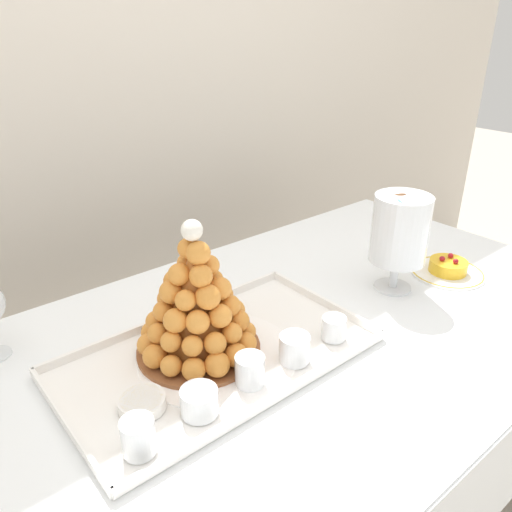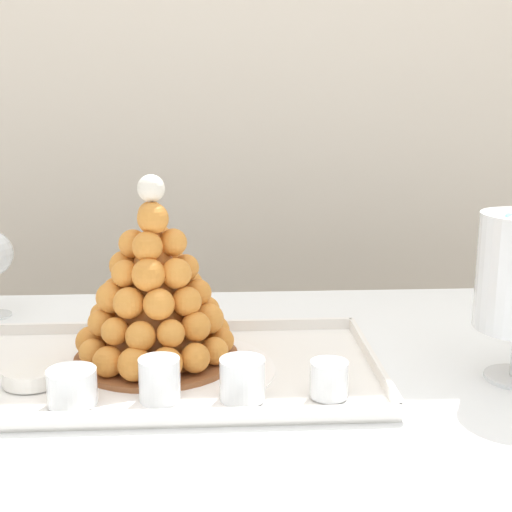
{
  "view_description": "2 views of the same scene",
  "coord_description": "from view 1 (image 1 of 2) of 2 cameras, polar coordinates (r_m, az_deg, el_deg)",
  "views": [
    {
      "loc": [
        -0.55,
        -0.65,
        1.33
      ],
      "look_at": [
        0.02,
        0.05,
        0.9
      ],
      "focal_mm": 35.01,
      "sensor_mm": 36.0,
      "label": 1
    },
    {
      "loc": [
        -0.03,
        -0.94,
        1.13
      ],
      "look_at": [
        0.02,
        0.01,
        0.9
      ],
      "focal_mm": 49.03,
      "sensor_mm": 36.0,
      "label": 2
    }
  ],
  "objects": [
    {
      "name": "backdrop_wall",
      "position": [
        1.64,
        -21.39,
        21.17
      ],
      "size": [
        4.8,
        0.1,
        2.5
      ],
      "primitive_type": "cube",
      "color": "silver",
      "rests_on": "ground_plane"
    },
    {
      "name": "buffet_table",
      "position": [
        1.09,
        0.77,
        -13.23
      ],
      "size": [
        1.75,
        0.88,
        0.73
      ],
      "color": "brown",
      "rests_on": "ground_plane"
    },
    {
      "name": "serving_tray",
      "position": [
        1.0,
        -4.37,
        -11.31
      ],
      "size": [
        0.61,
        0.35,
        0.02
      ],
      "color": "white",
      "rests_on": "buffet_table"
    },
    {
      "name": "croquembouche",
      "position": [
        0.96,
        -6.81,
        -5.59
      ],
      "size": [
        0.24,
        0.24,
        0.28
      ],
      "color": "brown",
      "rests_on": "serving_tray"
    },
    {
      "name": "dessert_cup_left",
      "position": [
        0.82,
        -13.29,
        -19.56
      ],
      "size": [
        0.05,
        0.05,
        0.06
      ],
      "color": "silver",
      "rests_on": "serving_tray"
    },
    {
      "name": "dessert_cup_mid_left",
      "position": [
        0.87,
        -6.49,
        -16.27
      ],
      "size": [
        0.06,
        0.06,
        0.05
      ],
      "color": "silver",
      "rests_on": "serving_tray"
    },
    {
      "name": "dessert_cup_centre",
      "position": [
        0.91,
        -0.71,
        -13.03
      ],
      "size": [
        0.05,
        0.05,
        0.06
      ],
      "color": "silver",
      "rests_on": "serving_tray"
    },
    {
      "name": "dessert_cup_mid_right",
      "position": [
        0.97,
        4.5,
        -10.53
      ],
      "size": [
        0.06,
        0.06,
        0.06
      ],
      "color": "silver",
      "rests_on": "serving_tray"
    },
    {
      "name": "dessert_cup_right",
      "position": [
        1.04,
        8.87,
        -8.2
      ],
      "size": [
        0.05,
        0.05,
        0.05
      ],
      "color": "silver",
      "rests_on": "serving_tray"
    },
    {
      "name": "creme_brulee_ramekin",
      "position": [
        0.9,
        -12.9,
        -15.97
      ],
      "size": [
        0.08,
        0.08,
        0.02
      ],
      "color": "white",
      "rests_on": "serving_tray"
    },
    {
      "name": "macaron_goblet",
      "position": [
        1.22,
        16.13,
        2.88
      ],
      "size": [
        0.13,
        0.13,
        0.25
      ],
      "color": "white",
      "rests_on": "buffet_table"
    },
    {
      "name": "fruit_tart_plate",
      "position": [
        1.39,
        21.03,
        -1.42
      ],
      "size": [
        0.19,
        0.19,
        0.05
      ],
      "color": "white",
      "rests_on": "buffet_table"
    }
  ]
}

